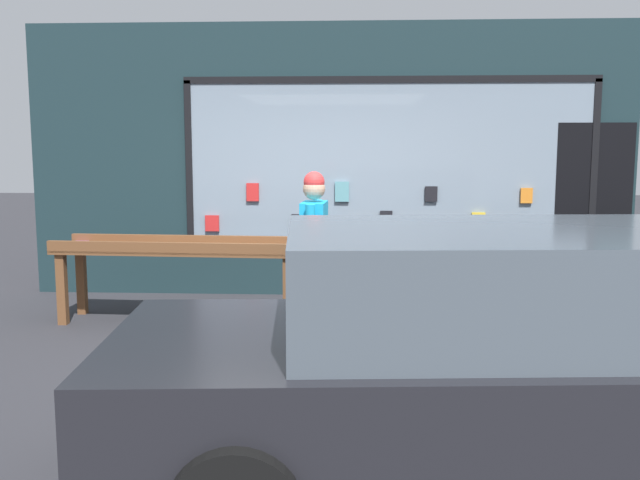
{
  "coord_description": "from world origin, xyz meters",
  "views": [
    {
      "loc": [
        0.36,
        -6.32,
        1.86
      ],
      "look_at": [
        -0.02,
        0.7,
        0.9
      ],
      "focal_mm": 40.0,
      "sensor_mm": 36.0,
      "label": 1
    }
  ],
  "objects_px": {
    "small_dog": "(274,317)",
    "parked_car": "(514,351)",
    "display_table_left": "(179,255)",
    "display_table_right": "(469,255)",
    "person_browsing": "(314,243)"
  },
  "relations": [
    {
      "from": "person_browsing",
      "to": "display_table_right",
      "type": "bearing_deg",
      "value": -66.02
    },
    {
      "from": "person_browsing",
      "to": "parked_car",
      "type": "xyz_separation_m",
      "value": [
        1.26,
        -2.85,
        -0.18
      ]
    },
    {
      "from": "display_table_left",
      "to": "small_dog",
      "type": "distance_m",
      "value": 1.42
    },
    {
      "from": "display_table_left",
      "to": "display_table_right",
      "type": "xyz_separation_m",
      "value": [
        2.99,
        0.0,
        0.03
      ]
    },
    {
      "from": "display_table_left",
      "to": "small_dog",
      "type": "height_order",
      "value": "display_table_left"
    },
    {
      "from": "display_table_right",
      "to": "parked_car",
      "type": "xyz_separation_m",
      "value": [
        -0.29,
        -3.43,
        0.01
      ]
    },
    {
      "from": "display_table_left",
      "to": "person_browsing",
      "type": "distance_m",
      "value": 1.57
    },
    {
      "from": "display_table_left",
      "to": "parked_car",
      "type": "height_order",
      "value": "parked_car"
    },
    {
      "from": "display_table_right",
      "to": "parked_car",
      "type": "relative_size",
      "value": 0.58
    },
    {
      "from": "display_table_left",
      "to": "small_dog",
      "type": "bearing_deg",
      "value": -35.89
    },
    {
      "from": "display_table_right",
      "to": "small_dog",
      "type": "distance_m",
      "value": 2.12
    },
    {
      "from": "small_dog",
      "to": "display_table_right",
      "type": "bearing_deg",
      "value": -68.46
    },
    {
      "from": "display_table_left",
      "to": "small_dog",
      "type": "relative_size",
      "value": 4.7
    },
    {
      "from": "small_dog",
      "to": "parked_car",
      "type": "distance_m",
      "value": 3.13
    },
    {
      "from": "person_browsing",
      "to": "small_dog",
      "type": "distance_m",
      "value": 0.79
    }
  ]
}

